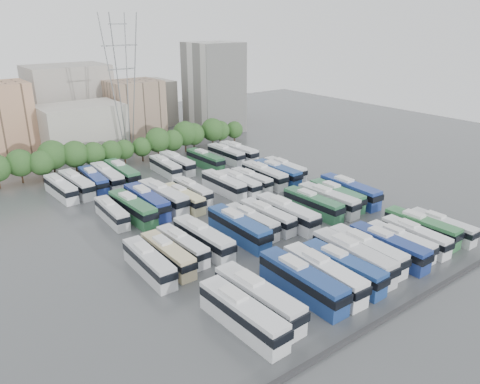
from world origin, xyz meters
TOP-DOWN VIEW (x-y plane):
  - ground at (0.00, 0.00)m, footprint 220.00×220.00m
  - parapet at (0.00, -33.00)m, footprint 56.00×0.50m
  - tree_line at (-0.68, 42.19)m, footprint 65.38×7.49m
  - city_buildings at (-7.46, 71.86)m, footprint 102.00×35.00m
  - apartment_tower at (34.00, 58.00)m, footprint 14.00×14.00m
  - electricity_pylon at (2.00, 50.00)m, footprint 9.00×6.91m
  - bus_r0_s1 at (-18.36, -24.24)m, footprint 3.29×13.07m
  - bus_r0_s2 at (-15.04, -22.99)m, footprint 3.45×13.55m
  - bus_r0_s4 at (-8.30, -23.36)m, footprint 3.13×13.66m
  - bus_r0_s5 at (-4.84, -23.76)m, footprint 3.42×13.23m
  - bus_r0_s6 at (-1.46, -24.03)m, footprint 3.05×12.67m
  - bus_r0_s7 at (1.69, -23.07)m, footprint 3.53×13.57m
  - bus_r0_s8 at (4.90, -22.84)m, footprint 3.27×12.78m
  - bus_r0_s9 at (8.34, -24.01)m, footprint 2.77×12.60m
  - bus_r0_s10 at (11.61, -23.76)m, footprint 2.49×11.01m
  - bus_r0_s11 at (14.84, -24.15)m, footprint 3.02×11.39m
  - bus_r0_s12 at (18.17, -23.03)m, footprint 2.97×12.34m
  - bus_r0_s13 at (21.41, -24.62)m, footprint 2.48×10.99m
  - bus_r1_s0 at (-21.21, -7.14)m, footprint 2.87×11.93m
  - bus_r1_s1 at (-18.02, -6.59)m, footprint 2.63×11.67m
  - bus_r1_s2 at (-14.87, -5.29)m, footprint 2.82×11.08m
  - bus_r1_s3 at (-11.46, -5.66)m, footprint 3.15×12.75m
  - bus_r1_s5 at (-5.07, -5.93)m, footprint 3.00×13.37m
  - bus_r1_s6 at (-1.60, -4.81)m, footprint 2.89×11.42m
  - bus_r1_s7 at (1.67, -4.93)m, footprint 2.92×11.74m
  - bus_r1_s8 at (4.85, -6.29)m, footprint 2.95×13.19m
  - bus_r1_s10 at (11.49, -5.80)m, footprint 3.14×12.46m
  - bus_r1_s11 at (15.05, -6.16)m, footprint 3.19×12.78m
  - bus_r1_s12 at (18.08, -5.48)m, footprint 3.26×12.35m
  - bus_r1_s13 at (21.51, -5.68)m, footprint 3.59×13.54m
  - bus_r2_s1 at (-18.19, 12.62)m, footprint 2.76×10.89m
  - bus_r2_s2 at (-14.87, 11.45)m, footprint 3.38×13.12m
  - bus_r2_s3 at (-11.53, 12.85)m, footprint 2.94×13.26m
  - bus_r2_s4 at (-8.12, 13.02)m, footprint 3.57×13.60m
  - bus_r2_s5 at (-5.10, 10.89)m, footprint 2.86×11.43m
  - bus_r2_s6 at (-1.68, 13.20)m, footprint 2.47×10.98m
  - bus_r2_s8 at (4.98, 12.31)m, footprint 2.68×12.05m
  - bus_r2_s9 at (8.03, 11.12)m, footprint 2.65×11.50m
  - bus_r2_s10 at (11.37, 11.47)m, footprint 2.79×10.92m
  - bus_r2_s11 at (14.98, 11.70)m, footprint 3.05×12.58m
  - bus_r2_s12 at (18.06, 11.17)m, footprint 3.09×12.63m
  - bus_r2_s13 at (21.42, 12.41)m, footprint 2.82×11.63m
  - bus_r3_s0 at (-21.43, 29.59)m, footprint 3.16×11.87m
  - bus_r3_s1 at (-18.23, 29.95)m, footprint 3.33×12.52m
  - bus_r3_s2 at (-14.62, 30.45)m, footprint 3.16×12.07m
  - bus_r3_s3 at (-11.64, 30.48)m, footprint 3.16×12.79m
  - bus_r3_s4 at (-8.38, 30.61)m, footprint 3.02×13.09m
  - bus_r3_s7 at (1.47, 29.70)m, footprint 2.94×11.53m
  - bus_r3_s8 at (4.80, 30.33)m, footprint 2.63×12.06m
  - bus_r3_s10 at (11.40, 28.75)m, footprint 3.09×12.07m
  - bus_r3_s12 at (17.93, 29.61)m, footprint 2.92×11.91m
  - bus_r3_s13 at (21.29, 29.07)m, footprint 3.06×12.45m

SIDE VIEW (x-z plane):
  - ground at x=0.00m, z-range 0.00..0.00m
  - parapet at x=0.00m, z-range 0.00..0.50m
  - bus_r2_s1 at x=-18.19m, z-range -0.03..3.36m
  - bus_r2_s10 at x=11.37m, z-range -0.03..3.37m
  - bus_r2_s6 at x=-1.68m, z-range -0.03..3.41m
  - bus_r0_s13 at x=21.41m, z-range -0.03..3.41m
  - bus_r0_s10 at x=11.61m, z-range -0.03..3.42m
  - bus_r1_s2 at x=-14.87m, z-range -0.03..3.42m
  - bus_r0_s11 at x=14.84m, z-range -0.03..3.51m
  - bus_r1_s6 at x=-1.60m, z-range -0.03..3.52m
  - bus_r2_s5 at x=-5.10m, z-range -0.03..3.53m
  - bus_r3_s7 at x=1.47m, z-range -0.03..3.56m
  - bus_r2_s9 at x=8.03m, z-range -0.03..3.56m
  - bus_r2_s13 at x=21.42m, z-range -0.03..3.60m
  - bus_r1_s1 at x=-18.02m, z-range -0.03..3.62m
  - bus_r1_s7 at x=1.67m, z-range -0.03..3.62m
  - bus_r3_s0 at x=-21.43m, z-range -0.03..3.66m
  - bus_r3_s12 at x=17.93m, z-range -0.03..3.68m
  - bus_r1_s0 at x=-21.21m, z-range -0.03..3.69m
  - bus_r3_s2 at x=-14.62m, z-range -0.03..3.72m
  - bus_r3_s10 at x=11.40m, z-range -0.03..3.72m
  - bus_r2_s8 at x=4.98m, z-range -0.03..3.74m
  - bus_r3_s8 at x=4.80m, z-range -0.03..3.75m
  - bus_r1_s12 at x=18.08m, z-range -0.03..3.80m
  - bus_r0_s12 at x=18.17m, z-range -0.03..3.82m
  - bus_r1_s10 at x=11.49m, z-range -0.04..3.85m
  - bus_r3_s13 at x=21.29m, z-range -0.04..3.85m
  - bus_r3_s1 at x=-18.23m, z-range -0.04..3.86m
  - bus_r2_s11 at x=14.98m, z-range -0.04..3.89m
  - bus_r2_s12 at x=18.06m, z-range -0.04..3.91m
  - bus_r0_s9 at x=8.34m, z-range -0.04..3.92m
  - bus_r0_s6 at x=-1.46m, z-range -0.04..3.92m
  - bus_r1_s3 at x=-11.46m, z-range -0.04..3.94m
  - bus_r0_s8 at x=4.90m, z-range -0.04..3.94m
  - bus_r1_s11 at x=15.05m, z-range -0.04..3.95m
  - bus_r3_s3 at x=-11.64m, z-range -0.04..3.95m
  - bus_r0_s1 at x=-18.36m, z-range -0.04..4.04m
  - bus_r2_s2 at x=-14.87m, z-range -0.04..4.05m
  - bus_r3_s4 at x=-8.38m, z-range -0.04..4.06m
  - bus_r0_s5 at x=-4.84m, z-range -0.04..4.08m
  - bus_r1_s8 at x=4.85m, z-range -0.04..4.10m
  - bus_r2_s3 at x=-11.53m, z-range -0.04..4.12m
  - bus_r1_s5 at x=-5.07m, z-range -0.04..4.15m
  - bus_r1_s13 at x=21.51m, z-range -0.04..4.17m
  - bus_r0_s2 at x=-15.04m, z-range -0.04..4.18m
  - bus_r0_s7 at x=1.69m, z-range -0.04..4.18m
  - bus_r2_s4 at x=-8.12m, z-range -0.04..4.19m
  - bus_r0_s4 at x=-8.30m, z-range -0.04..4.24m
  - tree_line at x=-0.68m, z-range 0.30..8.44m
  - city_buildings at x=-7.46m, z-range -2.13..17.87m
  - apartment_tower at x=34.00m, z-range 0.00..26.00m
  - electricity_pylon at x=2.00m, z-range 1.75..35.57m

